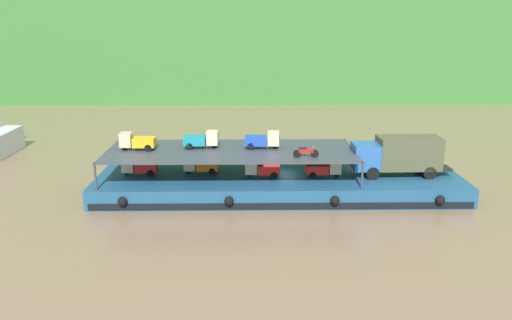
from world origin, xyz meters
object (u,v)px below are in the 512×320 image
object	(u,v)px
mini_truck_lower_fore	(324,168)
mini_truck_upper_fore	(263,140)
cargo_barge	(279,183)
covered_lorry	(398,155)
mini_truck_lower_aft	(200,165)
mini_truck_lower_mid	(262,168)
mini_truck_upper_mid	(202,140)
motorcycle_upper_port	(306,152)
mini_truck_upper_stern	(137,141)
mini_truck_lower_stern	(139,166)

from	to	relation	value
mini_truck_lower_fore	mini_truck_upper_fore	bearing A→B (deg)	166.31
cargo_barge	covered_lorry	size ratio (longest dim) A/B	3.63
mini_truck_lower_aft	mini_truck_lower_fore	distance (m)	9.84
mini_truck_lower_mid	mini_truck_upper_fore	bearing A→B (deg)	84.52
mini_truck_upper_mid	motorcycle_upper_port	size ratio (longest dim) A/B	1.45
mini_truck_lower_mid	mini_truck_upper_fore	world-z (taller)	mini_truck_upper_fore
mini_truck_lower_aft	mini_truck_lower_fore	size ratio (longest dim) A/B	1.00
mini_truck_upper_mid	mini_truck_lower_aft	bearing A→B (deg)	-116.92
mini_truck_lower_fore	mini_truck_upper_stern	world-z (taller)	mini_truck_upper_stern
covered_lorry	mini_truck_upper_mid	distance (m)	15.55
mini_truck_lower_fore	mini_truck_lower_mid	bearing A→B (deg)	179.91
mini_truck_upper_stern	mini_truck_upper_fore	size ratio (longest dim) A/B	0.99
mini_truck_upper_fore	motorcycle_upper_port	size ratio (longest dim) A/B	1.46
mini_truck_lower_stern	mini_truck_upper_fore	world-z (taller)	mini_truck_upper_fore
cargo_barge	mini_truck_lower_fore	world-z (taller)	mini_truck_lower_fore
mini_truck_lower_fore	mini_truck_upper_fore	distance (m)	5.30
mini_truck_lower_mid	mini_truck_upper_fore	size ratio (longest dim) A/B	1.00
mini_truck_lower_stern	mini_truck_upper_mid	size ratio (longest dim) A/B	1.00
mini_truck_lower_mid	mini_truck_upper_stern	world-z (taller)	mini_truck_upper_stern
cargo_barge	covered_lorry	distance (m)	9.66
mini_truck_upper_mid	mini_truck_upper_stern	bearing A→B (deg)	-174.09
cargo_barge	mini_truck_upper_fore	world-z (taller)	mini_truck_upper_fore
mini_truck_lower_stern	mini_truck_upper_stern	world-z (taller)	mini_truck_upper_stern
mini_truck_upper_stern	motorcycle_upper_port	size ratio (longest dim) A/B	1.45
mini_truck_lower_stern	motorcycle_upper_port	bearing A→B (deg)	-9.96
covered_lorry	mini_truck_lower_mid	size ratio (longest dim) A/B	2.85
mini_truck_lower_aft	mini_truck_upper_fore	world-z (taller)	mini_truck_upper_fore
mini_truck_upper_fore	motorcycle_upper_port	xyz separation A→B (m)	(3.11, -2.77, -0.26)
mini_truck_lower_fore	mini_truck_upper_stern	distance (m)	14.83
mini_truck_upper_mid	covered_lorry	bearing A→B (deg)	-4.22
mini_truck_upper_stern	mini_truck_upper_fore	world-z (taller)	same
cargo_barge	mini_truck_lower_aft	size ratio (longest dim) A/B	10.42
mini_truck_upper_stern	mini_truck_upper_mid	size ratio (longest dim) A/B	1.00
mini_truck_lower_stern	mini_truck_lower_fore	xyz separation A→B (m)	(14.61, -0.67, 0.00)
covered_lorry	mini_truck_upper_fore	world-z (taller)	mini_truck_upper_fore
mini_truck_lower_mid	mini_truck_upper_mid	size ratio (longest dim) A/B	1.00
mini_truck_upper_fore	mini_truck_lower_fore	bearing A→B (deg)	-13.69
covered_lorry	mini_truck_upper_mid	xyz separation A→B (m)	(-15.48, 1.14, 1.00)
mini_truck_upper_stern	motorcycle_upper_port	world-z (taller)	mini_truck_upper_stern
cargo_barge	motorcycle_upper_port	xyz separation A→B (m)	(1.85, -2.15, 3.18)
mini_truck_upper_mid	mini_truck_upper_fore	distance (m)	4.87
mini_truck_lower_stern	mini_truck_lower_aft	xyz separation A→B (m)	(4.82, 0.39, 0.00)
mini_truck_lower_mid	mini_truck_upper_fore	distance (m)	2.31
mini_truck_lower_stern	mini_truck_lower_fore	size ratio (longest dim) A/B	1.00
mini_truck_upper_stern	mini_truck_upper_fore	distance (m)	9.90
cargo_barge	mini_truck_upper_fore	size ratio (longest dim) A/B	10.32
covered_lorry	mini_truck_lower_stern	distance (m)	20.47
cargo_barge	mini_truck_upper_stern	bearing A→B (deg)	178.57
mini_truck_upper_fore	motorcycle_upper_port	distance (m)	4.18
mini_truck_lower_aft	motorcycle_upper_port	size ratio (longest dim) A/B	1.45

